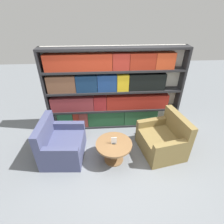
# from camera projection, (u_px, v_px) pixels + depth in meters

# --- Properties ---
(ground_plane) EXTENTS (14.00, 14.00, 0.00)m
(ground_plane) POSITION_uv_depth(u_px,v_px,m) (120.00, 166.00, 3.52)
(ground_plane) COLOR slate
(bookshelf) EXTENTS (3.22, 0.30, 2.00)m
(bookshelf) POSITION_uv_depth(u_px,v_px,m) (111.00, 91.00, 4.16)
(bookshelf) COLOR silver
(bookshelf) RESTS_ON ground_plane
(armchair_left) EXTENTS (0.86, 0.97, 0.86)m
(armchair_left) POSITION_uv_depth(u_px,v_px,m) (61.00, 145.00, 3.61)
(armchair_left) COLOR #42476B
(armchair_left) RESTS_ON ground_plane
(armchair_right) EXTENTS (0.96, 1.05, 0.86)m
(armchair_right) POSITION_uv_depth(u_px,v_px,m) (163.00, 140.00, 3.74)
(armchair_right) COLOR olive
(armchair_right) RESTS_ON ground_plane
(coffee_table) EXTENTS (0.72, 0.72, 0.45)m
(coffee_table) POSITION_uv_depth(u_px,v_px,m) (114.00, 148.00, 3.48)
(coffee_table) COLOR brown
(coffee_table) RESTS_ON ground_plane
(table_sign) EXTENTS (0.11, 0.06, 0.15)m
(table_sign) POSITION_uv_depth(u_px,v_px,m) (114.00, 141.00, 3.38)
(table_sign) COLOR black
(table_sign) RESTS_ON coffee_table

